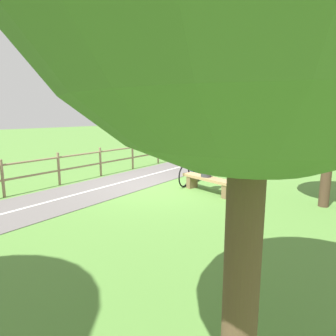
{
  "coord_description": "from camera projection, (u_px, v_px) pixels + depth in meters",
  "views": [
    {
      "loc": [
        -5.79,
        6.8,
        2.27
      ],
      "look_at": [
        -1.11,
        0.81,
        0.86
      ],
      "focal_mm": 31.34,
      "sensor_mm": 36.0,
      "label": 1
    }
  ],
  "objects": [
    {
      "name": "paved_path",
      "position": [
        7.0,
        213.0,
        6.77
      ],
      "size": [
        3.88,
        36.07,
        0.02
      ],
      "primitive_type": "cube",
      "rotation": [
        0.0,
        0.0,
        0.04
      ],
      "color": "#66605E",
      "rests_on": "ground_plane"
    },
    {
      "name": "ground_plane",
      "position": [
        156.0,
        187.0,
        9.19
      ],
      "size": [
        80.0,
        80.0,
        0.0
      ],
      "primitive_type": "plane",
      "color": "#548438"
    },
    {
      "name": "backpack",
      "position": [
        196.0,
        174.0,
        10.23
      ],
      "size": [
        0.27,
        0.29,
        0.38
      ],
      "rotation": [
        0.0,
        0.0,
        0.05
      ],
      "color": "#1E4C2D",
      "rests_on": "ground_plane"
    },
    {
      "name": "bicycle",
      "position": [
        191.0,
        173.0,
        9.59
      ],
      "size": [
        0.25,
        1.7,
        0.89
      ],
      "rotation": [
        0.0,
        0.0,
        1.69
      ],
      "color": "black",
      "rests_on": "ground_plane"
    },
    {
      "name": "fence_roadside",
      "position": [
        33.0,
        170.0,
        8.68
      ],
      "size": [
        0.59,
        12.29,
        1.06
      ],
      "rotation": [
        0.0,
        0.0,
        1.61
      ],
      "color": "#847051",
      "rests_on": "ground_plane"
    },
    {
      "name": "bench",
      "position": [
        209.0,
        182.0,
        8.53
      ],
      "size": [
        1.93,
        0.81,
        0.45
      ],
      "rotation": [
        0.0,
        0.0,
        -0.24
      ],
      "color": "#A88456",
      "rests_on": "ground_plane"
    },
    {
      "name": "path_centre_line",
      "position": [
        7.0,
        213.0,
        6.77
      ],
      "size": [
        1.51,
        31.97,
        0.0
      ],
      "primitive_type": "cube",
      "rotation": [
        0.0,
        0.0,
        0.04
      ],
      "color": "silver",
      "rests_on": "paved_path"
    },
    {
      "name": "person_seated",
      "position": [
        206.0,
        166.0,
        8.54
      ],
      "size": [
        0.37,
        0.37,
        0.76
      ],
      "rotation": [
        0.0,
        0.0,
        -0.24
      ],
      "color": "#38383D",
      "rests_on": "bench"
    },
    {
      "name": "tree_far_left",
      "position": [
        335.0,
        87.0,
        6.78
      ],
      "size": [
        2.27,
        2.27,
        4.04
      ],
      "color": "#473323",
      "rests_on": "ground_plane"
    }
  ]
}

